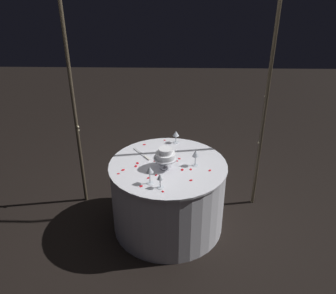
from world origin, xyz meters
TOP-DOWN VIEW (x-y plane):
  - ground_plane at (0.00, 0.00)m, footprint 12.00×12.00m
  - decorative_arch at (-0.00, 0.41)m, footprint 1.94×0.06m
  - main_table at (0.00, 0.00)m, footprint 1.13×1.13m
  - tiered_cake at (-0.02, -0.06)m, footprint 0.22×0.22m
  - wine_glass_0 at (0.07, 0.46)m, footprint 0.07×0.07m
  - wine_glass_1 at (0.26, -0.01)m, footprint 0.06×0.06m
  - wine_glass_2 at (-0.06, -0.38)m, footprint 0.06×0.06m
  - wine_glass_3 at (-0.15, -0.32)m, footprint 0.06×0.06m
  - cake_knife at (-0.26, 0.18)m, footprint 0.19×0.25m
  - rose_petal_0 at (0.13, -0.09)m, footprint 0.03×0.04m
  - rose_petal_1 at (-0.22, -0.37)m, footprint 0.04×0.04m
  - rose_petal_2 at (-0.10, -0.19)m, footprint 0.03×0.03m
  - rose_petal_3 at (-0.12, 0.06)m, footprint 0.04×0.04m
  - rose_petal_4 at (-0.03, -0.44)m, footprint 0.03×0.03m
  - rose_petal_5 at (0.39, -0.10)m, footprint 0.04×0.04m
  - rose_petal_6 at (-0.17, -0.24)m, footprint 0.04×0.04m
  - rose_petal_7 at (-0.41, -0.11)m, footprint 0.05×0.04m
  - rose_petal_8 at (0.04, 0.24)m, footprint 0.04×0.04m
  - rose_petal_9 at (0.21, -0.27)m, footprint 0.04×0.04m
  - rose_petal_10 at (-0.30, -0.04)m, footprint 0.03×0.04m
  - rose_petal_11 at (0.01, 0.25)m, footprint 0.03×0.03m
  - rose_petal_12 at (-0.05, 0.50)m, footprint 0.03×0.03m
  - rose_petal_13 at (-0.26, 0.40)m, footprint 0.03×0.03m
  - rose_petal_14 at (-0.29, 0.01)m, footprint 0.04×0.04m
  - rose_petal_15 at (-0.45, -0.18)m, footprint 0.03×0.02m
  - rose_petal_16 at (0.21, -0.08)m, footprint 0.03×0.04m
  - rose_petal_17 at (0.08, 0.07)m, footprint 0.03×0.03m
  - rose_petal_18 at (0.11, 0.11)m, footprint 0.04×0.04m

SIDE VIEW (x-z plane):
  - ground_plane at x=0.00m, z-range 0.00..0.00m
  - main_table at x=0.00m, z-range 0.00..0.73m
  - rose_petal_0 at x=0.13m, z-range 0.72..0.73m
  - rose_petal_1 at x=-0.22m, z-range 0.72..0.73m
  - rose_petal_2 at x=-0.10m, z-range 0.72..0.73m
  - rose_petal_3 at x=-0.12m, z-range 0.72..0.73m
  - rose_petal_4 at x=-0.03m, z-range 0.72..0.73m
  - rose_petal_5 at x=0.39m, z-range 0.72..0.73m
  - rose_petal_6 at x=-0.17m, z-range 0.72..0.73m
  - rose_petal_7 at x=-0.41m, z-range 0.72..0.73m
  - rose_petal_8 at x=0.04m, z-range 0.72..0.73m
  - rose_petal_9 at x=0.21m, z-range 0.72..0.73m
  - rose_petal_10 at x=-0.30m, z-range 0.72..0.73m
  - rose_petal_11 at x=0.01m, z-range 0.72..0.73m
  - rose_petal_12 at x=-0.05m, z-range 0.72..0.73m
  - rose_petal_13 at x=-0.26m, z-range 0.72..0.73m
  - rose_petal_14 at x=-0.29m, z-range 0.72..0.73m
  - rose_petal_15 at x=-0.45m, z-range 0.72..0.73m
  - rose_petal_16 at x=0.21m, z-range 0.72..0.73m
  - rose_petal_17 at x=0.08m, z-range 0.72..0.73m
  - rose_petal_18 at x=0.11m, z-range 0.72..0.73m
  - cake_knife at x=-0.26m, z-range 0.72..0.74m
  - wine_glass_2 at x=-0.06m, z-range 0.76..0.89m
  - wine_glass_0 at x=0.07m, z-range 0.76..0.89m
  - wine_glass_1 at x=0.26m, z-range 0.77..0.93m
  - wine_glass_3 at x=-0.15m, z-range 0.77..0.94m
  - tiered_cake at x=-0.02m, z-range 0.76..0.96m
  - decorative_arch at x=0.00m, z-range 0.33..2.83m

